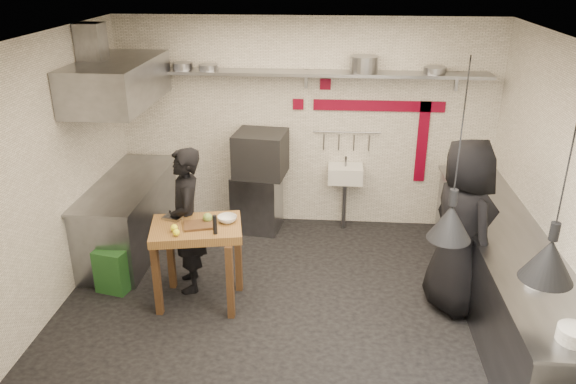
# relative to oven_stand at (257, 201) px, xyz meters

# --- Properties ---
(floor) EXTENTS (5.00, 5.00, 0.00)m
(floor) POSITION_rel_oven_stand_xyz_m (0.63, -1.78, -0.40)
(floor) COLOR black
(floor) RESTS_ON ground
(ceiling) EXTENTS (5.00, 5.00, 0.00)m
(ceiling) POSITION_rel_oven_stand_xyz_m (0.63, -1.78, 2.40)
(ceiling) COLOR silver
(ceiling) RESTS_ON floor
(wall_back) EXTENTS (5.00, 0.04, 2.80)m
(wall_back) POSITION_rel_oven_stand_xyz_m (0.63, 0.32, 1.00)
(wall_back) COLOR white
(wall_back) RESTS_ON floor
(wall_front) EXTENTS (5.00, 0.04, 2.80)m
(wall_front) POSITION_rel_oven_stand_xyz_m (0.63, -3.88, 1.00)
(wall_front) COLOR white
(wall_front) RESTS_ON floor
(wall_left) EXTENTS (0.04, 4.20, 2.80)m
(wall_left) POSITION_rel_oven_stand_xyz_m (-1.87, -1.78, 1.00)
(wall_left) COLOR white
(wall_left) RESTS_ON floor
(wall_right) EXTENTS (0.04, 4.20, 2.80)m
(wall_right) POSITION_rel_oven_stand_xyz_m (3.13, -1.78, 1.00)
(wall_right) COLOR white
(wall_right) RESTS_ON floor
(red_band_horiz) EXTENTS (1.70, 0.02, 0.14)m
(red_band_horiz) POSITION_rel_oven_stand_xyz_m (1.58, 0.30, 1.28)
(red_band_horiz) COLOR maroon
(red_band_horiz) RESTS_ON wall_back
(red_band_vert) EXTENTS (0.14, 0.02, 1.10)m
(red_band_vert) POSITION_rel_oven_stand_xyz_m (2.18, 0.30, 0.80)
(red_band_vert) COLOR maroon
(red_band_vert) RESTS_ON wall_back
(red_tile_a) EXTENTS (0.14, 0.02, 0.14)m
(red_tile_a) POSITION_rel_oven_stand_xyz_m (0.88, 0.30, 1.55)
(red_tile_a) COLOR maroon
(red_tile_a) RESTS_ON wall_back
(red_tile_b) EXTENTS (0.14, 0.02, 0.14)m
(red_tile_b) POSITION_rel_oven_stand_xyz_m (0.53, 0.30, 1.28)
(red_tile_b) COLOR maroon
(red_tile_b) RESTS_ON wall_back
(back_shelf) EXTENTS (4.60, 0.34, 0.04)m
(back_shelf) POSITION_rel_oven_stand_xyz_m (0.63, 0.14, 1.72)
(back_shelf) COLOR slate
(back_shelf) RESTS_ON wall_back
(shelf_bracket_left) EXTENTS (0.04, 0.06, 0.24)m
(shelf_bracket_left) POSITION_rel_oven_stand_xyz_m (-1.27, 0.29, 1.62)
(shelf_bracket_left) COLOR slate
(shelf_bracket_left) RESTS_ON wall_back
(shelf_bracket_mid) EXTENTS (0.04, 0.06, 0.24)m
(shelf_bracket_mid) POSITION_rel_oven_stand_xyz_m (0.63, 0.29, 1.62)
(shelf_bracket_mid) COLOR slate
(shelf_bracket_mid) RESTS_ON wall_back
(shelf_bracket_right) EXTENTS (0.04, 0.06, 0.24)m
(shelf_bracket_right) POSITION_rel_oven_stand_xyz_m (2.53, 0.29, 1.62)
(shelf_bracket_right) COLOR slate
(shelf_bracket_right) RESTS_ON wall_back
(pan_far_left) EXTENTS (0.26, 0.26, 0.09)m
(pan_far_left) POSITION_rel_oven_stand_xyz_m (-0.93, 0.14, 1.79)
(pan_far_left) COLOR slate
(pan_far_left) RESTS_ON back_shelf
(pan_mid_left) EXTENTS (0.30, 0.30, 0.07)m
(pan_mid_left) POSITION_rel_oven_stand_xyz_m (-0.60, 0.14, 1.78)
(pan_mid_left) COLOR slate
(pan_mid_left) RESTS_ON back_shelf
(stock_pot) EXTENTS (0.43, 0.43, 0.20)m
(stock_pot) POSITION_rel_oven_stand_xyz_m (1.36, 0.14, 1.84)
(stock_pot) COLOR slate
(stock_pot) RESTS_ON back_shelf
(pan_right) EXTENTS (0.34, 0.34, 0.08)m
(pan_right) POSITION_rel_oven_stand_xyz_m (2.23, 0.14, 1.78)
(pan_right) COLOR slate
(pan_right) RESTS_ON back_shelf
(oven_stand) EXTENTS (0.67, 0.62, 0.80)m
(oven_stand) POSITION_rel_oven_stand_xyz_m (0.00, 0.00, 0.00)
(oven_stand) COLOR slate
(oven_stand) RESTS_ON floor
(combi_oven) EXTENTS (0.71, 0.67, 0.58)m
(combi_oven) POSITION_rel_oven_stand_xyz_m (0.07, -0.03, 0.69)
(combi_oven) COLOR black
(combi_oven) RESTS_ON oven_stand
(oven_door) EXTENTS (0.44, 0.08, 0.46)m
(oven_door) POSITION_rel_oven_stand_xyz_m (0.06, -0.25, 0.69)
(oven_door) COLOR maroon
(oven_door) RESTS_ON combi_oven
(oven_glass) EXTENTS (0.39, 0.06, 0.34)m
(oven_glass) POSITION_rel_oven_stand_xyz_m (-0.00, -0.31, 0.69)
(oven_glass) COLOR black
(oven_glass) RESTS_ON oven_door
(hand_sink) EXTENTS (0.46, 0.34, 0.22)m
(hand_sink) POSITION_rel_oven_stand_xyz_m (1.18, 0.14, 0.38)
(hand_sink) COLOR silver
(hand_sink) RESTS_ON wall_back
(sink_tap) EXTENTS (0.03, 0.03, 0.14)m
(sink_tap) POSITION_rel_oven_stand_xyz_m (1.18, 0.14, 0.56)
(sink_tap) COLOR slate
(sink_tap) RESTS_ON hand_sink
(sink_drain) EXTENTS (0.06, 0.06, 0.66)m
(sink_drain) POSITION_rel_oven_stand_xyz_m (1.18, 0.10, -0.06)
(sink_drain) COLOR slate
(sink_drain) RESTS_ON floor
(utensil_rail) EXTENTS (0.90, 0.02, 0.02)m
(utensil_rail) POSITION_rel_oven_stand_xyz_m (1.18, 0.28, 0.92)
(utensil_rail) COLOR slate
(utensil_rail) RESTS_ON wall_back
(counter_right) EXTENTS (0.70, 3.80, 0.90)m
(counter_right) POSITION_rel_oven_stand_xyz_m (2.78, -1.78, 0.05)
(counter_right) COLOR slate
(counter_right) RESTS_ON floor
(counter_right_top) EXTENTS (0.76, 3.90, 0.03)m
(counter_right_top) POSITION_rel_oven_stand_xyz_m (2.78, -1.78, 0.52)
(counter_right_top) COLOR slate
(counter_right_top) RESTS_ON counter_right
(plate_stack) EXTENTS (0.29, 0.29, 0.11)m
(plate_stack) POSITION_rel_oven_stand_xyz_m (2.75, -3.49, 0.59)
(plate_stack) COLOR silver
(plate_stack) RESTS_ON counter_right_top
(small_bowl_right) EXTENTS (0.23, 0.23, 0.05)m
(small_bowl_right) POSITION_rel_oven_stand_xyz_m (2.73, -2.75, 0.56)
(small_bowl_right) COLOR silver
(small_bowl_right) RESTS_ON counter_right_top
(counter_left) EXTENTS (0.70, 1.90, 0.90)m
(counter_left) POSITION_rel_oven_stand_xyz_m (-1.52, -0.73, 0.05)
(counter_left) COLOR slate
(counter_left) RESTS_ON floor
(counter_left_top) EXTENTS (0.76, 2.00, 0.03)m
(counter_left_top) POSITION_rel_oven_stand_xyz_m (-1.52, -0.73, 0.52)
(counter_left_top) COLOR slate
(counter_left_top) RESTS_ON counter_left
(extractor_hood) EXTENTS (0.78, 1.60, 0.50)m
(extractor_hood) POSITION_rel_oven_stand_xyz_m (-1.47, -0.73, 1.75)
(extractor_hood) COLOR slate
(extractor_hood) RESTS_ON ceiling
(hood_duct) EXTENTS (0.28, 0.28, 0.50)m
(hood_duct) POSITION_rel_oven_stand_xyz_m (-1.72, -0.73, 2.15)
(hood_duct) COLOR slate
(hood_duct) RESTS_ON ceiling
(green_bin) EXTENTS (0.42, 0.42, 0.50)m
(green_bin) POSITION_rel_oven_stand_xyz_m (-1.38, -1.64, -0.15)
(green_bin) COLOR #225924
(green_bin) RESTS_ON floor
(prep_table) EXTENTS (1.03, 0.81, 0.92)m
(prep_table) POSITION_rel_oven_stand_xyz_m (-0.38, -1.84, 0.06)
(prep_table) COLOR brown
(prep_table) RESTS_ON floor
(cutting_board) EXTENTS (0.38, 0.32, 0.02)m
(cutting_board) POSITION_rel_oven_stand_xyz_m (-0.33, -1.85, 0.53)
(cutting_board) COLOR #50341E
(cutting_board) RESTS_ON prep_table
(pepper_mill) EXTENTS (0.05, 0.05, 0.20)m
(pepper_mill) POSITION_rel_oven_stand_xyz_m (-0.14, -2.01, 0.62)
(pepper_mill) COLOR black
(pepper_mill) RESTS_ON prep_table
(lemon_a) EXTENTS (0.08, 0.08, 0.07)m
(lemon_a) POSITION_rel_oven_stand_xyz_m (-0.56, -1.99, 0.56)
(lemon_a) COLOR #FEFF1C
(lemon_a) RESTS_ON prep_table
(lemon_b) EXTENTS (0.09, 0.09, 0.07)m
(lemon_b) POSITION_rel_oven_stand_xyz_m (-0.51, -2.09, 0.56)
(lemon_b) COLOR #FEFF1C
(lemon_b) RESTS_ON prep_table
(veg_ball) EXTENTS (0.12, 0.12, 0.10)m
(veg_ball) POSITION_rel_oven_stand_xyz_m (-0.27, -1.75, 0.57)
(veg_ball) COLOR olive
(veg_ball) RESTS_ON prep_table
(steel_tray) EXTENTS (0.22, 0.18, 0.03)m
(steel_tray) POSITION_rel_oven_stand_xyz_m (-0.66, -1.71, 0.54)
(steel_tray) COLOR slate
(steel_tray) RESTS_ON prep_table
(bowl) EXTENTS (0.25, 0.25, 0.06)m
(bowl) POSITION_rel_oven_stand_xyz_m (-0.07, -1.73, 0.55)
(bowl) COLOR silver
(bowl) RESTS_ON prep_table
(heat_lamp_near) EXTENTS (0.42, 0.42, 1.52)m
(heat_lamp_near) POSITION_rel_oven_stand_xyz_m (1.99, -2.63, 1.64)
(heat_lamp_near) COLOR black
(heat_lamp_near) RESTS_ON ceiling
(heat_lamp_far) EXTENTS (0.43, 0.43, 1.55)m
(heat_lamp_far) POSITION_rel_oven_stand_xyz_m (2.61, -3.18, 1.62)
(heat_lamp_far) COLOR black
(heat_lamp_far) RESTS_ON ceiling
(chef_left) EXTENTS (0.55, 0.69, 1.64)m
(chef_left) POSITION_rel_oven_stand_xyz_m (-0.56, -1.54, 0.42)
(chef_left) COLOR black
(chef_left) RESTS_ON floor
(chef_right) EXTENTS (0.88, 1.07, 1.87)m
(chef_right) POSITION_rel_oven_stand_xyz_m (2.33, -1.71, 0.54)
(chef_right) COLOR black
(chef_right) RESTS_ON floor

